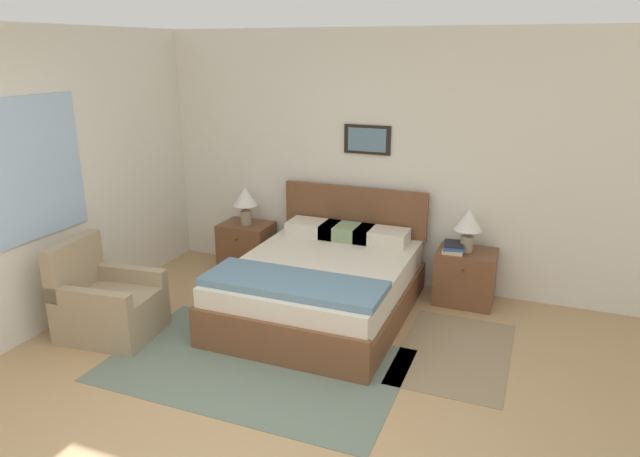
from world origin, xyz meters
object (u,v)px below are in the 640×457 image
table_lamp_by_door (468,223)px  nightstand_by_door (465,277)px  bed (322,284)px  table_lamp_near_window (245,199)px  nightstand_near_window (247,246)px  armchair (106,304)px

table_lamp_by_door → nightstand_by_door: bearing=46.1°
bed → table_lamp_by_door: bed is taller
bed → table_lamp_near_window: 1.50m
nightstand_near_window → table_lamp_near_window: bearing=-39.8°
nightstand_by_door → table_lamp_by_door: (-0.01, -0.01, 0.55)m
nightstand_near_window → table_lamp_by_door: (2.41, -0.01, 0.55)m
table_lamp_near_window → table_lamp_by_door: 2.40m
nightstand_by_door → table_lamp_by_door: bearing=-133.9°
armchair → nightstand_near_window: bearing=161.6°
armchair → nightstand_by_door: (2.81, 1.82, -0.01)m
table_lamp_near_window → table_lamp_by_door: size_ratio=1.00×
bed → armchair: bed is taller
armchair → nightstand_by_door: armchair is taller
nightstand_near_window → nightstand_by_door: (2.42, 0.00, 0.00)m
bed → nightstand_near_window: (-1.21, 0.75, -0.03)m
bed → nightstand_by_door: 1.43m
bed → table_lamp_near_window: size_ratio=4.66×
nightstand_by_door → table_lamp_near_window: table_lamp_near_window is taller
bed → table_lamp_by_door: 1.51m
nightstand_near_window → table_lamp_by_door: bearing=-0.2°
nightstand_by_door → table_lamp_by_door: table_lamp_by_door is taller
armchair → table_lamp_near_window: size_ratio=1.98×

